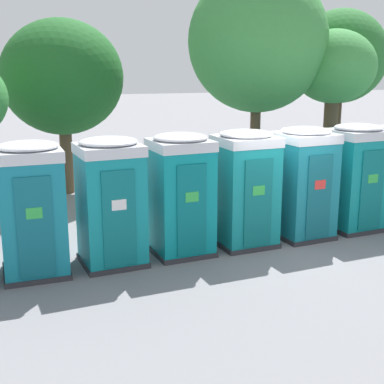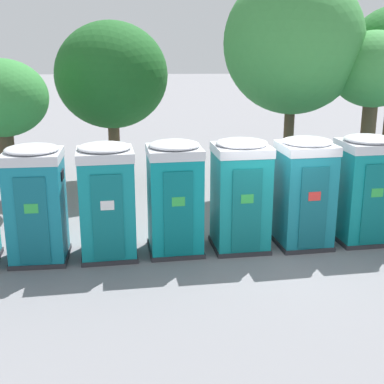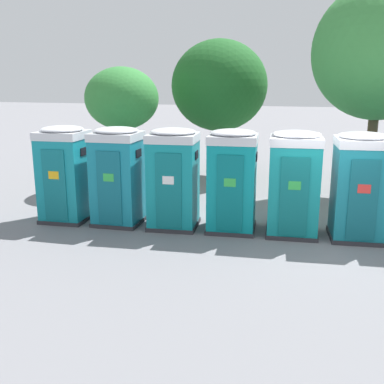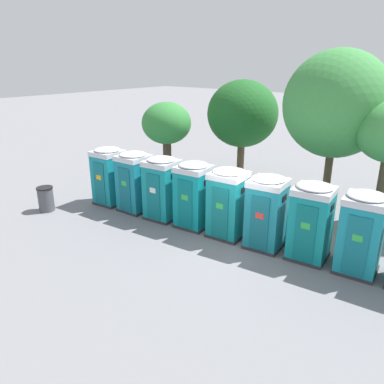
{
  "view_description": "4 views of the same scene",
  "coord_description": "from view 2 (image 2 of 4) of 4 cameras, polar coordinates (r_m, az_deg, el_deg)",
  "views": [
    {
      "loc": [
        -5.14,
        -10.22,
        3.9
      ],
      "look_at": [
        -1.99,
        0.12,
        1.29
      ],
      "focal_mm": 50.0,
      "sensor_mm": 36.0,
      "label": 1
    },
    {
      "loc": [
        -2.46,
        -11.23,
        4.69
      ],
      "look_at": [
        -1.86,
        0.14,
        1.37
      ],
      "focal_mm": 50.0,
      "sensor_mm": 36.0,
      "label": 2
    },
    {
      "loc": [
        -0.04,
        -10.56,
        3.64
      ],
      "look_at": [
        -3.26,
        0.0,
        0.93
      ],
      "focal_mm": 42.0,
      "sensor_mm": 36.0,
      "label": 3
    },
    {
      "loc": [
        6.16,
        -10.21,
        6.09
      ],
      "look_at": [
        -2.33,
        0.09,
        1.37
      ],
      "focal_mm": 35.0,
      "sensor_mm": 36.0,
      "label": 4
    }
  ],
  "objects": [
    {
      "name": "portapotty_2",
      "position": [
        11.7,
        -9.07,
        -0.87
      ],
      "size": [
        1.35,
        1.33,
        2.54
      ],
      "color": "#2D2D33",
      "rests_on": "ground"
    },
    {
      "name": "street_tree_3",
      "position": [
        15.97,
        10.75,
        15.32
      ],
      "size": [
        3.96,
        3.96,
        6.53
      ],
      "color": "brown",
      "rests_on": "ground"
    },
    {
      "name": "portapotty_1",
      "position": [
        11.83,
        -16.27,
        -1.15
      ],
      "size": [
        1.27,
        1.27,
        2.54
      ],
      "color": "#2D2D33",
      "rests_on": "ground"
    },
    {
      "name": "portapotty_4",
      "position": [
        12.05,
        5.19,
        -0.23
      ],
      "size": [
        1.34,
        1.32,
        2.54
      ],
      "color": "#2D2D33",
      "rests_on": "ground"
    },
    {
      "name": "street_tree_0",
      "position": [
        15.46,
        -19.61,
        9.2
      ],
      "size": [
        2.48,
        2.48,
        4.14
      ],
      "color": "#4C3826",
      "rests_on": "ground"
    },
    {
      "name": "street_tree_1",
      "position": [
        16.13,
        18.78,
        11.97
      ],
      "size": [
        2.43,
        2.43,
        4.87
      ],
      "color": "brown",
      "rests_on": "ground"
    },
    {
      "name": "portapotty_5",
      "position": [
        12.45,
        11.88,
        0.02
      ],
      "size": [
        1.33,
        1.34,
        2.54
      ],
      "color": "#2D2D33",
      "rests_on": "ground"
    },
    {
      "name": "portapotty_6",
      "position": [
        13.08,
        17.91,
        0.36
      ],
      "size": [
        1.34,
        1.33,
        2.54
      ],
      "color": "#2D2D33",
      "rests_on": "ground"
    },
    {
      "name": "street_tree_2",
      "position": [
        17.66,
        -8.58,
        12.18
      ],
      "size": [
        3.6,
        3.6,
        5.2
      ],
      "color": "brown",
      "rests_on": "ground"
    },
    {
      "name": "portapotty_3",
      "position": [
        11.81,
        -1.85,
        -0.51
      ],
      "size": [
        1.31,
        1.32,
        2.54
      ],
      "color": "#2D2D33",
      "rests_on": "ground"
    },
    {
      "name": "ground_plane",
      "position": [
        12.41,
        8.69,
        -6.13
      ],
      "size": [
        120.0,
        120.0,
        0.0
      ],
      "primitive_type": "plane",
      "color": "slate"
    }
  ]
}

